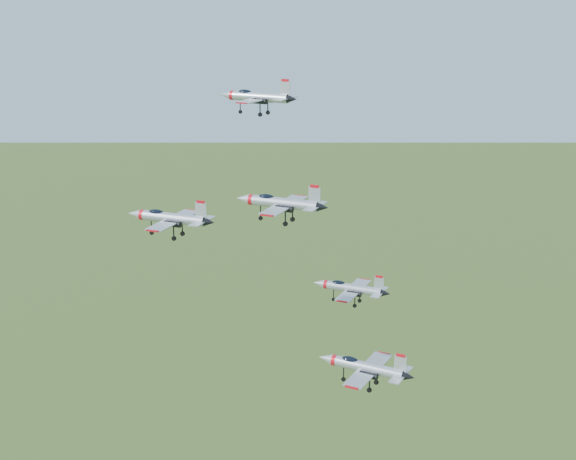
% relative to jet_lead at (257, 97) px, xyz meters
% --- Properties ---
extents(jet_lead, '(12.90, 10.71, 3.45)m').
position_rel_jet_lead_xyz_m(jet_lead, '(0.00, 0.00, 0.00)').
color(jet_lead, '#ADB1BA').
extents(jet_left_high, '(13.66, 11.24, 3.66)m').
position_rel_jet_lead_xyz_m(jet_left_high, '(7.76, -10.05, -12.75)').
color(jet_left_high, '#ADB1BA').
extents(jet_right_high, '(11.14, 9.14, 2.99)m').
position_rel_jet_lead_xyz_m(jet_right_high, '(2.54, -30.65, -10.08)').
color(jet_right_high, '#ADB1BA').
extents(jet_left_low, '(10.94, 9.02, 2.93)m').
position_rel_jet_lead_xyz_m(jet_left_low, '(18.10, -10.73, -23.38)').
color(jet_left_low, '#ADB1BA').
extents(jet_right_low, '(12.48, 10.37, 3.33)m').
position_rel_jet_lead_xyz_m(jet_right_low, '(23.52, -22.04, -28.81)').
color(jet_right_low, '#ADB1BA').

